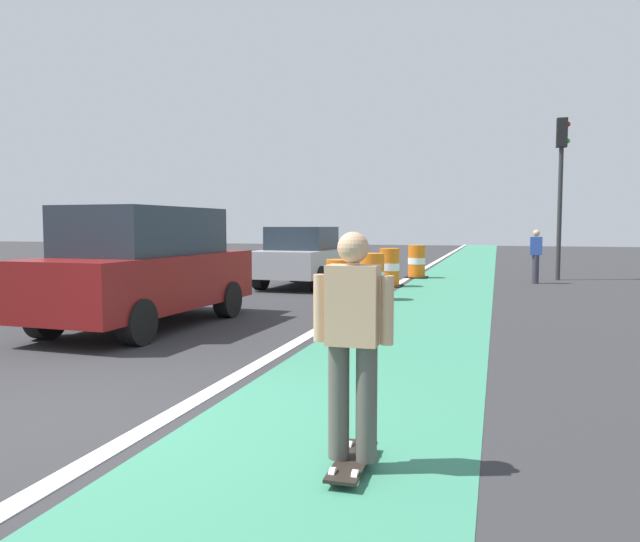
{
  "coord_description": "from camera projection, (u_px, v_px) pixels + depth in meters",
  "views": [
    {
      "loc": [
        3.74,
        -4.57,
        1.73
      ],
      "look_at": [
        1.37,
        3.52,
        1.1
      ],
      "focal_mm": 34.07,
      "sensor_mm": 36.0,
      "label": 1
    }
  ],
  "objects": [
    {
      "name": "ground_plane",
      "position": [
        69.0,
        415.0,
        5.55
      ],
      "size": [
        100.0,
        100.0,
        0.0
      ],
      "primitive_type": "plane",
      "color": "#2D2D30"
    },
    {
      "name": "bike_lane_strip",
      "position": [
        445.0,
        290.0,
        16.36
      ],
      "size": [
        2.5,
        80.0,
        0.01
      ],
      "primitive_type": "cube",
      "color": "#387F60",
      "rests_on": "ground"
    },
    {
      "name": "lane_divider_stripe",
      "position": [
        390.0,
        288.0,
        16.78
      ],
      "size": [
        0.2,
        80.0,
        0.01
      ],
      "primitive_type": "cube",
      "color": "silver",
      "rests_on": "ground"
    },
    {
      "name": "skateboarder_on_lane",
      "position": [
        353.0,
        343.0,
        4.24
      ],
      "size": [
        0.57,
        0.8,
        1.69
      ],
      "color": "black",
      "rests_on": "ground"
    },
    {
      "name": "parked_suv_nearest",
      "position": [
        145.0,
        267.0,
        10.32
      ],
      "size": [
        2.05,
        4.66,
        2.04
      ],
      "color": "maroon",
      "rests_on": "ground"
    },
    {
      "name": "parked_sedan_second",
      "position": [
        304.0,
        257.0,
        17.3
      ],
      "size": [
        2.08,
        4.19,
        1.7
      ],
      "color": "#9EA0A5",
      "rests_on": "ground"
    },
    {
      "name": "traffic_barrel_front",
      "position": [
        341.0,
        289.0,
        11.53
      ],
      "size": [
        0.73,
        0.73,
        1.09
      ],
      "color": "orange",
      "rests_on": "ground"
    },
    {
      "name": "traffic_barrel_mid",
      "position": [
        372.0,
        277.0,
        14.14
      ],
      "size": [
        0.73,
        0.73,
        1.09
      ],
      "color": "orange",
      "rests_on": "ground"
    },
    {
      "name": "traffic_barrel_back",
      "position": [
        389.0,
        268.0,
        17.24
      ],
      "size": [
        0.73,
        0.73,
        1.09
      ],
      "color": "orange",
      "rests_on": "ground"
    },
    {
      "name": "traffic_barrel_far",
      "position": [
        417.0,
        262.0,
        20.09
      ],
      "size": [
        0.73,
        0.73,
        1.09
      ],
      "color": "orange",
      "rests_on": "ground"
    },
    {
      "name": "traffic_light_corner",
      "position": [
        561.0,
        170.0,
        19.15
      ],
      "size": [
        0.41,
        0.32,
        5.1
      ],
      "color": "#2D2D2D",
      "rests_on": "ground"
    },
    {
      "name": "pedestrian_crossing",
      "position": [
        536.0,
        255.0,
        18.11
      ],
      "size": [
        0.34,
        0.2,
        1.61
      ],
      "color": "#33333D",
      "rests_on": "ground"
    }
  ]
}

